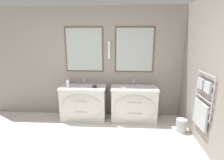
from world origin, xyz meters
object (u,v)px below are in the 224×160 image
(vanity_right, at_px, (134,104))
(toiletry_bottle, at_px, (68,83))
(waste_bin, at_px, (181,125))
(amenity_bowl, at_px, (95,86))
(vanity_left, at_px, (84,103))

(vanity_right, distance_m, toiletry_bottle, 1.59)
(vanity_right, bearing_deg, toiletry_bottle, -178.00)
(vanity_right, relative_size, toiletry_bottle, 5.21)
(vanity_right, relative_size, waste_bin, 3.94)
(vanity_right, bearing_deg, waste_bin, -26.43)
(toiletry_bottle, height_order, amenity_bowl, toiletry_bottle)
(waste_bin, bearing_deg, vanity_right, 153.57)
(toiletry_bottle, bearing_deg, waste_bin, -9.67)
(vanity_right, xyz_separation_m, toiletry_bottle, (-1.51, -0.05, 0.48))
(vanity_left, distance_m, toiletry_bottle, 0.59)
(toiletry_bottle, bearing_deg, vanity_left, 8.98)
(amenity_bowl, relative_size, waste_bin, 0.43)
(vanity_right, height_order, amenity_bowl, amenity_bowl)
(vanity_right, bearing_deg, vanity_left, 180.00)
(vanity_left, bearing_deg, amenity_bowl, -9.93)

